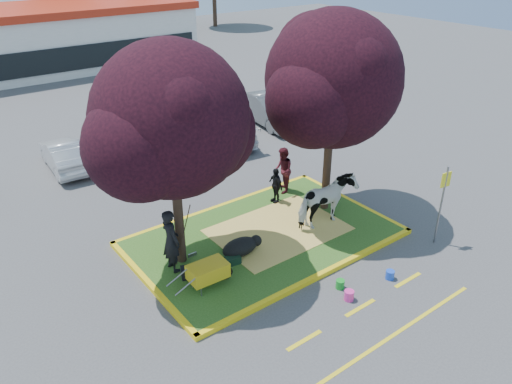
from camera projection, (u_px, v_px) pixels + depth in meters
ground at (264, 239)px, 16.26m from camera, size 90.00×90.00×0.00m
median_island at (264, 238)px, 16.22m from camera, size 8.00×5.00×0.15m
curb_near at (318, 276)px, 14.39m from camera, size 8.30×0.16×0.15m
curb_far at (220, 207)px, 18.06m from camera, size 8.30×0.16×0.15m
curb_left at (149, 285)px, 14.04m from camera, size 0.16×5.30×0.15m
curb_right at (351, 202)px, 18.41m from camera, size 0.16×5.30×0.15m
straw_bedding at (278, 230)px, 16.51m from camera, size 4.20×3.00×0.01m
tree_purple_left at (172, 127)px, 13.04m from camera, size 5.06×4.20×6.51m
tree_purple_right at (334, 86)px, 15.86m from camera, size 5.30×4.40×6.82m
fire_lane_stripe_a at (304, 340)px, 12.21m from camera, size 1.10×0.12×0.01m
fire_lane_stripe_b at (360, 308)px, 13.28m from camera, size 1.10×0.12×0.01m
fire_lane_stripe_c at (408, 280)px, 14.35m from camera, size 1.10×0.12×0.01m
fire_lane_long at (396, 333)px, 12.43m from camera, size 6.00×0.10×0.01m
retail_building at (50, 37)px, 36.16m from camera, size 20.40×8.40×4.40m
cow at (327, 202)px, 16.40m from camera, size 2.09×0.98×1.75m
calf at (240, 247)px, 15.13m from camera, size 1.30×0.89×0.52m
handler at (171, 241)px, 14.15m from camera, size 0.49×0.73×1.94m
visitor_a at (283, 170)px, 18.59m from camera, size 1.02×1.08×1.75m
visitor_b at (276, 185)px, 17.96m from camera, size 0.40×0.81×1.33m
wheelbarrow at (208, 271)px, 13.63m from camera, size 1.94×0.69×0.73m
gear_bag_dark at (192, 272)px, 14.19m from camera, size 0.70×0.54×0.32m
gear_bag_green at (233, 260)px, 14.76m from camera, size 0.49×0.35×0.24m
sign_post at (443, 197)px, 15.35m from camera, size 0.38×0.08×2.68m
bucket_green at (340, 284)px, 13.97m from camera, size 0.27×0.27×0.26m
bucket_pink at (349, 295)px, 13.51m from camera, size 0.33×0.33×0.29m
bucket_blue at (390, 275)px, 14.35m from camera, size 0.33×0.33×0.27m
car_silver at (64, 155)px, 20.91m from camera, size 1.59×3.89×1.26m
car_red at (134, 148)px, 21.41m from camera, size 2.92×5.29×1.40m
car_white at (223, 130)px, 23.61m from camera, size 2.20×4.51×1.26m
car_grey at (270, 109)px, 25.89m from camera, size 2.25×4.91×1.56m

